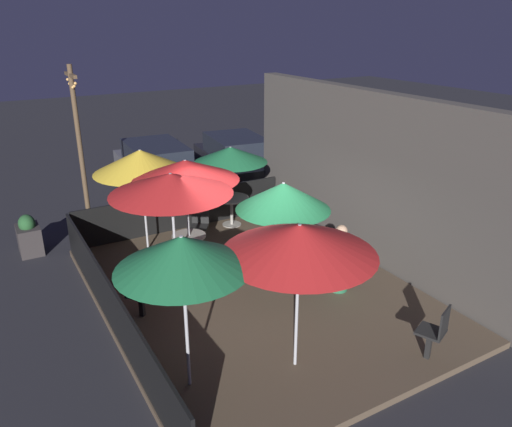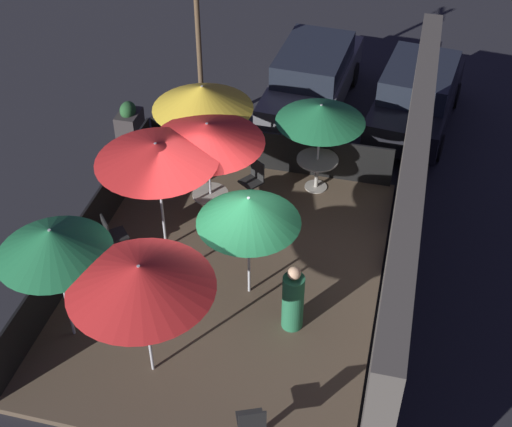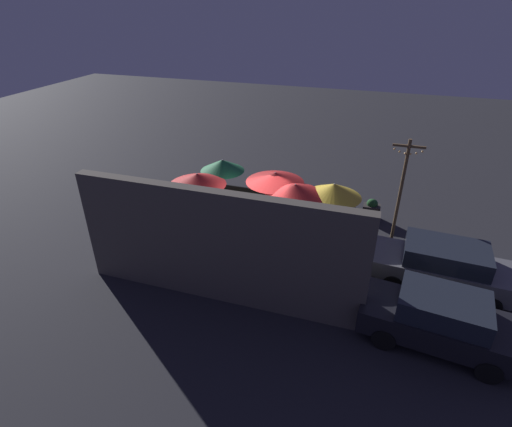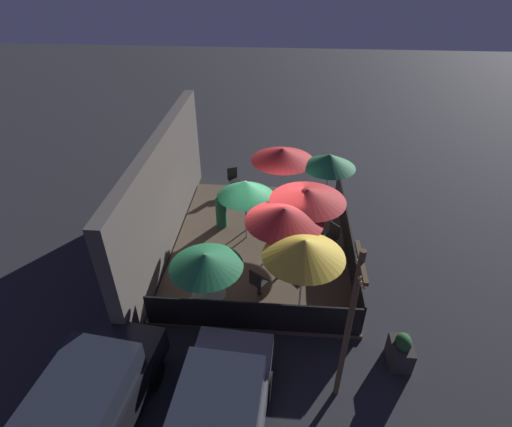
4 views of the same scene
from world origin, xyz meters
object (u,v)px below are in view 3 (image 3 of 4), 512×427
(patio_umbrella_5, at_px, (239,204))
(patio_chair_1, at_px, (270,206))
(patio_umbrella_2, at_px, (222,165))
(patio_umbrella_1, at_px, (295,190))
(patio_umbrella_3, at_px, (275,177))
(light_post, at_px, (401,188))
(dining_table_0, at_px, (330,263))
(patio_chair_2, at_px, (314,242))
(parked_car_0, at_px, (443,266))
(patio_umbrella_4, at_px, (334,190))
(parked_car_1, at_px, (440,319))
(planter_box, at_px, (371,210))
(dining_table_1, at_px, (293,227))
(patio_umbrella_6, at_px, (197,179))
(patio_chair_0, at_px, (154,235))
(patron_0, at_px, (214,246))
(patio_umbrella_0, at_px, (333,230))

(patio_umbrella_5, xyz_separation_m, patio_chair_1, (-0.35, -2.77, -1.43))
(patio_umbrella_5, bearing_deg, patio_umbrella_2, -57.57)
(patio_umbrella_1, bearing_deg, patio_umbrella_3, -35.18)
(patio_umbrella_3, distance_m, light_post, 4.63)
(dining_table_0, height_order, patio_chair_2, patio_chair_2)
(light_post, relative_size, parked_car_0, 0.89)
(patio_umbrella_2, bearing_deg, patio_chair_1, -177.74)
(patio_umbrella_5, height_order, patio_chair_2, patio_umbrella_5)
(patio_umbrella_4, distance_m, parked_car_1, 5.71)
(planter_box, bearing_deg, dining_table_1, 46.13)
(patio_umbrella_6, xyz_separation_m, dining_table_1, (-3.82, -0.13, -1.53))
(patio_umbrella_3, bearing_deg, parked_car_0, 163.73)
(patio_umbrella_3, bearing_deg, light_post, -171.93)
(patio_umbrella_4, height_order, patio_umbrella_6, patio_umbrella_4)
(planter_box, distance_m, parked_car_0, 4.68)
(patio_umbrella_2, relative_size, patio_chair_1, 2.59)
(patio_umbrella_2, distance_m, patio_chair_1, 2.62)
(dining_table_0, relative_size, patio_chair_0, 0.94)
(patio_umbrella_5, distance_m, dining_table_1, 2.50)
(patio_umbrella_3, relative_size, patio_umbrella_6, 1.04)
(patio_umbrella_1, xyz_separation_m, patio_chair_0, (4.80, 2.05, -1.65))
(patio_umbrella_2, bearing_deg, parked_car_0, 163.25)
(patio_umbrella_6, relative_size, patron_0, 1.71)
(patio_umbrella_4, height_order, parked_car_1, patio_umbrella_4)
(patio_umbrella_1, distance_m, patio_chair_0, 5.47)
(patio_umbrella_2, xyz_separation_m, patio_chair_0, (1.37, 3.51, -1.60))
(patio_umbrella_5, height_order, patio_umbrella_6, patio_umbrella_6)
(patio_umbrella_4, bearing_deg, patio_chair_2, 71.51)
(patio_umbrella_0, xyz_separation_m, patio_umbrella_4, (0.35, -2.37, 0.24))
(patio_umbrella_6, relative_size, patio_chair_1, 2.57)
(dining_table_1, height_order, parked_car_0, parked_car_0)
(patio_umbrella_0, xyz_separation_m, patio_chair_0, (6.47, 0.18, -1.35))
(patio_umbrella_4, bearing_deg, patio_umbrella_0, 98.48)
(patio_umbrella_6, xyz_separation_m, parked_car_0, (-9.00, 1.00, -1.39))
(patron_0, bearing_deg, parked_car_0, 87.79)
(patio_umbrella_3, height_order, parked_car_0, patio_umbrella_3)
(dining_table_1, height_order, patio_chair_0, patio_chair_0)
(patio_umbrella_0, xyz_separation_m, dining_table_0, (0.00, -0.00, -1.28))
(dining_table_1, bearing_deg, patron_0, 42.72)
(patio_umbrella_2, distance_m, patron_0, 4.07)
(patio_umbrella_0, xyz_separation_m, patron_0, (4.01, 0.29, -1.25))
(patio_umbrella_4, bearing_deg, patio_chair_1, -21.17)
(patio_umbrella_2, bearing_deg, patio_umbrella_6, 76.00)
(parked_car_0, distance_m, parked_car_1, 2.62)
(patio_umbrella_0, relative_size, light_post, 0.50)
(patio_umbrella_3, distance_m, parked_car_0, 6.55)
(dining_table_1, relative_size, light_post, 0.18)
(parked_car_1, bearing_deg, parked_car_0, -89.12)
(patio_umbrella_6, bearing_deg, dining_table_0, 162.42)
(patio_umbrella_6, relative_size, patio_chair_2, 2.47)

